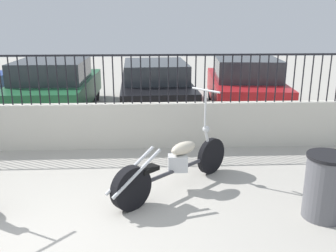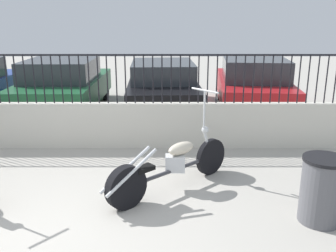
# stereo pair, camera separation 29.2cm
# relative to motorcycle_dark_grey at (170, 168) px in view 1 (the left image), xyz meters

# --- Properties ---
(ground_plane) EXTENTS (40.00, 40.00, 0.00)m
(ground_plane) POSITION_rel_motorcycle_dark_grey_xyz_m (-1.44, -1.20, -0.37)
(ground_plane) COLOR #ADA89E
(low_wall) EXTENTS (10.98, 0.18, 0.87)m
(low_wall) POSITION_rel_motorcycle_dark_grey_xyz_m (-1.44, 1.93, 0.06)
(low_wall) COLOR beige
(low_wall) RESTS_ON ground_plane
(fence_railing) EXTENTS (10.98, 0.04, 0.91)m
(fence_railing) POSITION_rel_motorcycle_dark_grey_xyz_m (-1.44, 1.93, 1.08)
(fence_railing) COLOR black
(fence_railing) RESTS_ON low_wall
(motorcycle_dark_grey) EXTENTS (1.80, 1.65, 1.41)m
(motorcycle_dark_grey) POSITION_rel_motorcycle_dark_grey_xyz_m (0.00, 0.00, 0.00)
(motorcycle_dark_grey) COLOR black
(motorcycle_dark_grey) RESTS_ON ground_plane
(trash_bin) EXTENTS (0.54, 0.54, 0.83)m
(trash_bin) POSITION_rel_motorcycle_dark_grey_xyz_m (1.89, -0.81, 0.05)
(trash_bin) COLOR #56565B
(trash_bin) RESTS_ON ground_plane
(car_green) EXTENTS (1.90, 4.05, 1.37)m
(car_green) POSITION_rel_motorcycle_dark_grey_xyz_m (-2.75, 4.87, 0.32)
(car_green) COLOR black
(car_green) RESTS_ON ground_plane
(car_black) EXTENTS (1.90, 4.42, 1.32)m
(car_black) POSITION_rel_motorcycle_dark_grey_xyz_m (-0.12, 4.80, 0.30)
(car_black) COLOR black
(car_black) RESTS_ON ground_plane
(car_red) EXTENTS (2.12, 4.08, 1.40)m
(car_red) POSITION_rel_motorcycle_dark_grey_xyz_m (2.27, 4.83, 0.33)
(car_red) COLOR black
(car_red) RESTS_ON ground_plane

